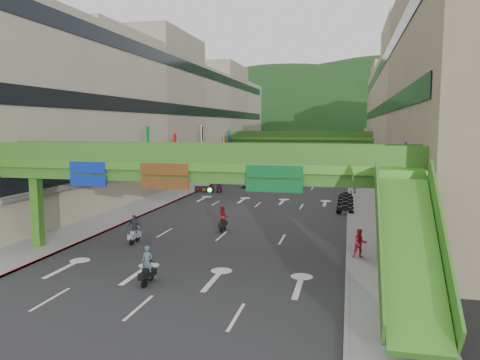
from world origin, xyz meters
The scene contains 23 objects.
ground centered at (0.00, 0.00, 0.00)m, with size 320.00×320.00×0.00m, color black.
road_slab centered at (0.00, 50.00, 0.01)m, with size 18.00×140.00×0.02m, color #28282B.
sidewalk_left centered at (-11.00, 50.00, 0.07)m, with size 4.00×140.00×0.15m, color gray.
sidewalk_right centered at (11.00, 50.00, 0.07)m, with size 4.00×140.00×0.15m, color gray.
curb_left centered at (-9.10, 50.00, 0.09)m, with size 0.20×140.00×0.18m, color #CC5959.
curb_right centered at (9.10, 50.00, 0.09)m, with size 0.20×140.00×0.18m, color gray.
building_row_left centered at (-18.93, 50.00, 9.46)m, with size 12.80×95.00×19.00m.
building_row_right centered at (18.93, 50.00, 9.46)m, with size 12.80×95.00×19.00m.
overpass_near centered at (0.93, 5.38, 5.21)m, with size 28.00×12.27×7.10m.
overpass_far centered at (0.00, 65.00, 5.40)m, with size 28.00×2.20×7.10m.
hill_left centered at (-15.00, 160.00, 0.00)m, with size 168.00×140.00×112.00m, color #1C4419.
hill_right centered at (25.00, 180.00, 0.00)m, with size 208.00×176.00×128.00m, color #1C4419.
bunting_string centered at (0.00, 30.00, 5.96)m, with size 26.00×0.36×0.47m.
scooter_rider_near centered at (-0.92, 1.00, 0.95)m, with size 0.68×1.60×2.04m.
scooter_rider_mid centered at (-0.32, 13.59, 1.01)m, with size 0.80×1.60×1.96m.
scooter_rider_left centered at (-5.33, 8.62, 1.01)m, with size 1.02×1.60×2.03m.
scooter_rider_far centered at (-6.29, 33.78, 1.13)m, with size 0.98×1.60×2.20m.
parked_scooter_row centered at (8.80, 27.00, 0.52)m, with size 1.60×9.35×1.08m.
car_silver centered at (-3.78, 40.02, 0.66)m, with size 1.40×4.02×1.32m, color silver.
car_yellow centered at (5.54, 48.88, 0.72)m, with size 1.70×4.22×1.44m, color #B8981A.
pedestrian_red centered at (9.80, 8.00, 0.88)m, with size 0.86×0.67×1.77m, color #AE1927.
pedestrian_dark centered at (12.20, 21.80, 0.82)m, with size 0.97×0.40×1.65m, color #222029.
pedestrian_blue centered at (9.80, 36.11, 0.85)m, with size 0.80×0.51×1.71m, color #3B3E5E.
Camera 1 is at (9.01, -20.60, 8.16)m, focal length 35.00 mm.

